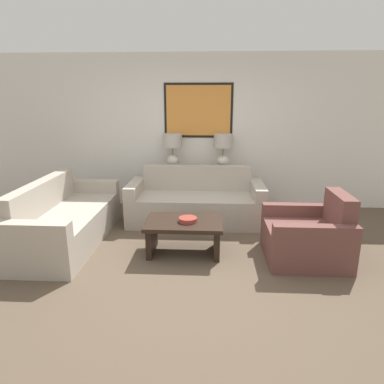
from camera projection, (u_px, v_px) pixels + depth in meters
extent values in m
plane|color=brown|center=(190.00, 268.00, 3.98)|extent=(20.00, 20.00, 0.00)
cube|color=silver|center=(198.00, 132.00, 6.03)|extent=(7.94, 0.10, 2.65)
cube|color=black|center=(198.00, 111.00, 5.87)|extent=(1.18, 0.01, 0.92)
cube|color=orange|center=(198.00, 111.00, 5.87)|extent=(1.10, 0.02, 0.84)
cube|color=brown|center=(198.00, 189.00, 6.03)|extent=(1.29, 0.36, 0.73)
cylinder|color=silver|center=(173.00, 167.00, 5.95)|extent=(0.17, 0.17, 0.02)
sphere|color=silver|center=(173.00, 161.00, 5.92)|extent=(0.20, 0.20, 0.20)
cylinder|color=#8C7A51|center=(173.00, 151.00, 5.88)|extent=(0.02, 0.02, 0.14)
cylinder|color=#B2ADA3|center=(172.00, 140.00, 5.83)|extent=(0.32, 0.32, 0.22)
cylinder|color=silver|center=(223.00, 168.00, 5.91)|extent=(0.17, 0.17, 0.02)
sphere|color=silver|center=(223.00, 161.00, 5.88)|extent=(0.20, 0.20, 0.20)
cylinder|color=#8C7A51|center=(223.00, 151.00, 5.83)|extent=(0.02, 0.02, 0.14)
cylinder|color=#B2ADA3|center=(223.00, 141.00, 5.78)|extent=(0.32, 0.32, 0.22)
cube|color=#ADA393|center=(196.00, 210.00, 5.31)|extent=(1.74, 0.68, 0.45)
cube|color=#ADA393|center=(197.00, 191.00, 5.67)|extent=(1.74, 0.18, 0.85)
cube|color=#ADA393|center=(136.00, 202.00, 5.43)|extent=(0.18, 0.86, 0.64)
cube|color=#ADA393|center=(257.00, 204.00, 5.32)|extent=(0.18, 0.86, 0.64)
cube|color=#ADA393|center=(76.00, 226.00, 4.65)|extent=(0.68, 1.74, 0.45)
cube|color=#ADA393|center=(43.00, 212.00, 4.62)|extent=(0.18, 1.74, 0.85)
cube|color=#ADA393|center=(33.00, 250.00, 3.71)|extent=(0.86, 0.18, 0.64)
cube|color=#ADA393|center=(92.00, 199.00, 5.55)|extent=(0.86, 0.18, 0.64)
cube|color=black|center=(184.00, 223.00, 4.28)|extent=(0.95, 0.64, 0.05)
cube|color=black|center=(152.00, 238.00, 4.36)|extent=(0.07, 0.51, 0.38)
cube|color=black|center=(217.00, 239.00, 4.31)|extent=(0.07, 0.51, 0.38)
cylinder|color=#93382D|center=(188.00, 220.00, 4.23)|extent=(0.23, 0.23, 0.05)
cube|color=brown|center=(297.00, 242.00, 4.18)|extent=(0.75, 0.64, 0.42)
cube|color=brown|center=(338.00, 227.00, 4.10)|extent=(0.18, 0.64, 0.83)
cube|color=brown|center=(297.00, 225.00, 4.53)|extent=(0.93, 0.14, 0.58)
cube|color=brown|center=(314.00, 250.00, 3.78)|extent=(0.93, 0.14, 0.58)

